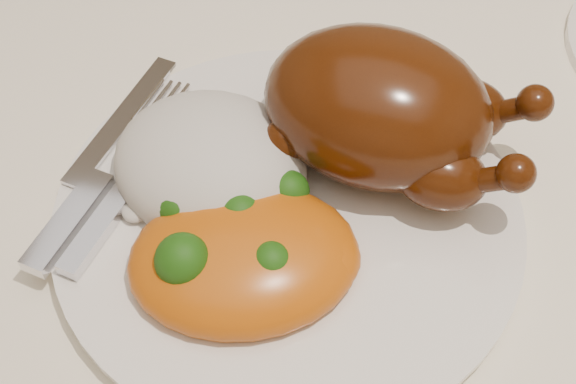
# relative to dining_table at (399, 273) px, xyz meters

# --- Properties ---
(dining_table) EXTENTS (1.60, 0.90, 0.76)m
(dining_table) POSITION_rel_dining_table_xyz_m (0.00, 0.00, 0.00)
(dining_table) COLOR brown
(dining_table) RESTS_ON floor
(tablecloth) EXTENTS (1.73, 1.03, 0.18)m
(tablecloth) POSITION_rel_dining_table_xyz_m (0.00, 0.00, 0.07)
(tablecloth) COLOR white
(tablecloth) RESTS_ON dining_table
(dinner_plate) EXTENTS (0.35, 0.35, 0.01)m
(dinner_plate) POSITION_rel_dining_table_xyz_m (-0.08, -0.05, 0.11)
(dinner_plate) COLOR white
(dinner_plate) RESTS_ON tablecloth
(roast_chicken) EXTENTS (0.18, 0.13, 0.09)m
(roast_chicken) POSITION_rel_dining_table_xyz_m (-0.03, 0.01, 0.16)
(roast_chicken) COLOR #4A1F07
(roast_chicken) RESTS_ON dinner_plate
(rice_mound) EXTENTS (0.14, 0.13, 0.07)m
(rice_mound) POSITION_rel_dining_table_xyz_m (-0.13, -0.03, 0.13)
(rice_mound) COLOR silver
(rice_mound) RESTS_ON dinner_plate
(mac_and_cheese) EXTENTS (0.17, 0.15, 0.06)m
(mac_and_cheese) POSITION_rel_dining_table_xyz_m (-0.09, -0.09, 0.13)
(mac_and_cheese) COLOR #D0650D
(mac_and_cheese) RESTS_ON dinner_plate
(cutlery) EXTENTS (0.05, 0.19, 0.01)m
(cutlery) POSITION_rel_dining_table_xyz_m (-0.19, -0.06, 0.12)
(cutlery) COLOR silver
(cutlery) RESTS_ON dinner_plate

